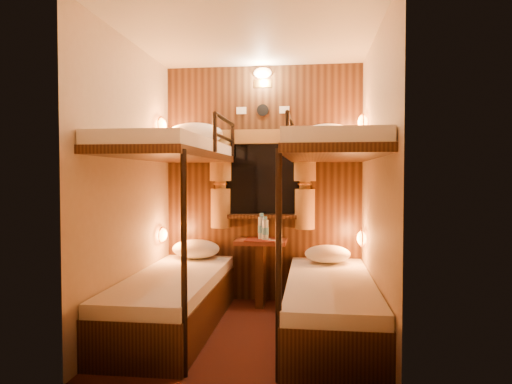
# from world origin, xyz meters

# --- Properties ---
(floor) EXTENTS (2.10, 2.10, 0.00)m
(floor) POSITION_xyz_m (0.00, 0.00, 0.00)
(floor) COLOR #37100F
(floor) RESTS_ON ground
(ceiling) EXTENTS (2.10, 2.10, 0.00)m
(ceiling) POSITION_xyz_m (0.00, 0.00, 2.40)
(ceiling) COLOR silver
(ceiling) RESTS_ON wall_back
(wall_back) EXTENTS (2.40, 0.00, 2.40)m
(wall_back) POSITION_xyz_m (0.00, 1.05, 1.20)
(wall_back) COLOR #C6B293
(wall_back) RESTS_ON floor
(wall_front) EXTENTS (2.40, 0.00, 2.40)m
(wall_front) POSITION_xyz_m (0.00, -1.05, 1.20)
(wall_front) COLOR #C6B293
(wall_front) RESTS_ON floor
(wall_left) EXTENTS (0.00, 2.40, 2.40)m
(wall_left) POSITION_xyz_m (-1.00, 0.00, 1.20)
(wall_left) COLOR #C6B293
(wall_left) RESTS_ON floor
(wall_right) EXTENTS (0.00, 2.40, 2.40)m
(wall_right) POSITION_xyz_m (1.00, 0.00, 1.20)
(wall_right) COLOR #C6B293
(wall_right) RESTS_ON floor
(back_panel) EXTENTS (2.00, 0.03, 2.40)m
(back_panel) POSITION_xyz_m (0.00, 1.04, 1.20)
(back_panel) COLOR black
(back_panel) RESTS_ON floor
(bunk_left) EXTENTS (0.72, 1.90, 1.82)m
(bunk_left) POSITION_xyz_m (-0.65, 0.07, 0.56)
(bunk_left) COLOR black
(bunk_left) RESTS_ON floor
(bunk_right) EXTENTS (0.72, 1.90, 1.82)m
(bunk_right) POSITION_xyz_m (0.65, 0.07, 0.56)
(bunk_right) COLOR black
(bunk_right) RESTS_ON floor
(window) EXTENTS (1.00, 0.12, 0.79)m
(window) POSITION_xyz_m (0.00, 1.00, 1.18)
(window) COLOR black
(window) RESTS_ON back_panel
(curtains) EXTENTS (1.10, 0.22, 1.00)m
(curtains) POSITION_xyz_m (0.00, 0.97, 1.26)
(curtains) COLOR brown
(curtains) RESTS_ON back_panel
(back_fixtures) EXTENTS (0.54, 0.09, 0.48)m
(back_fixtures) POSITION_xyz_m (0.00, 1.00, 2.25)
(back_fixtures) COLOR black
(back_fixtures) RESTS_ON back_panel
(reading_lamps) EXTENTS (2.00, 0.20, 1.25)m
(reading_lamps) POSITION_xyz_m (-0.00, 0.70, 1.24)
(reading_lamps) COLOR orange
(reading_lamps) RESTS_ON wall_left
(table) EXTENTS (0.50, 0.34, 0.66)m
(table) POSITION_xyz_m (0.00, 0.85, 0.41)
(table) COLOR #562713
(table) RESTS_ON floor
(bottle_left) EXTENTS (0.07, 0.07, 0.23)m
(bottle_left) POSITION_xyz_m (0.05, 0.83, 0.75)
(bottle_left) COLOR #99BFE5
(bottle_left) RESTS_ON table
(bottle_right) EXTENTS (0.08, 0.08, 0.26)m
(bottle_right) POSITION_xyz_m (0.00, 0.89, 0.76)
(bottle_right) COLOR #99BFE5
(bottle_right) RESTS_ON table
(sachet_a) EXTENTS (0.08, 0.07, 0.01)m
(sachet_a) POSITION_xyz_m (0.12, 0.79, 0.65)
(sachet_a) COLOR silver
(sachet_a) RESTS_ON table
(sachet_b) EXTENTS (0.09, 0.08, 0.01)m
(sachet_b) POSITION_xyz_m (0.06, 0.85, 0.65)
(sachet_b) COLOR silver
(sachet_b) RESTS_ON table
(pillow_lower_left) EXTENTS (0.48, 0.34, 0.19)m
(pillow_lower_left) POSITION_xyz_m (-0.65, 0.81, 0.55)
(pillow_lower_left) COLOR white
(pillow_lower_left) RESTS_ON bunk_left
(pillow_lower_right) EXTENTS (0.43, 0.31, 0.17)m
(pillow_lower_right) POSITION_xyz_m (0.65, 0.73, 0.54)
(pillow_lower_right) COLOR white
(pillow_lower_right) RESTS_ON bunk_right
(pillow_upper_left) EXTENTS (0.56, 0.40, 0.22)m
(pillow_upper_left) POSITION_xyz_m (-0.65, 0.80, 1.70)
(pillow_upper_left) COLOR white
(pillow_upper_left) RESTS_ON bunk_left
(pillow_upper_right) EXTENTS (0.50, 0.36, 0.20)m
(pillow_upper_right) POSITION_xyz_m (0.65, 0.84, 1.69)
(pillow_upper_right) COLOR white
(pillow_upper_right) RESTS_ON bunk_right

